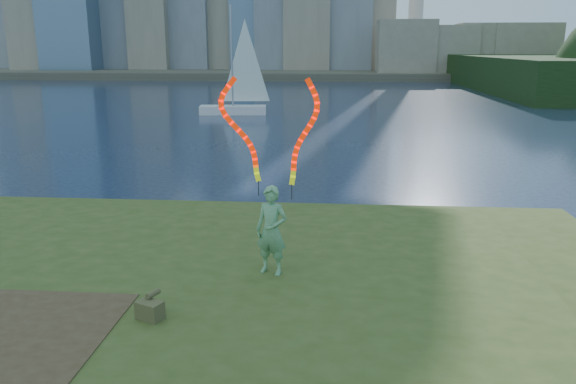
{
  "coord_description": "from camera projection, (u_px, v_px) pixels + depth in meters",
  "views": [
    {
      "loc": [
        2.86,
        -10.84,
        5.18
      ],
      "look_at": [
        1.9,
        1.0,
        2.09
      ],
      "focal_mm": 35.0,
      "sensor_mm": 36.0,
      "label": 1
    }
  ],
  "objects": [
    {
      "name": "ground",
      "position": [
        196.0,
        296.0,
        11.98
      ],
      "size": [
        320.0,
        320.0,
        0.0
      ],
      "primitive_type": "plane",
      "color": "#18243C",
      "rests_on": "ground"
    },
    {
      "name": "dirt_patch",
      "position": [
        8.0,
        332.0,
        8.86
      ],
      "size": [
        3.2,
        3.0,
        0.02
      ],
      "primitive_type": "cube",
      "color": "#47331E",
      "rests_on": "grassy_knoll"
    },
    {
      "name": "grassy_knoll",
      "position": [
        163.0,
        336.0,
        9.68
      ],
      "size": [
        20.0,
        18.0,
        0.8
      ],
      "color": "#3B4B1A",
      "rests_on": "ground"
    },
    {
      "name": "far_shore",
      "position": [
        319.0,
        72.0,
        103.47
      ],
      "size": [
        320.0,
        40.0,
        1.2
      ],
      "primitive_type": "cube",
      "color": "#4C4737",
      "rests_on": "ground"
    },
    {
      "name": "canvas_bag",
      "position": [
        150.0,
        309.0,
        9.28
      ],
      "size": [
        0.5,
        0.57,
        0.4
      ],
      "rotation": [
        0.0,
        0.0,
        -0.41
      ],
      "color": "brown",
      "rests_on": "grassy_knoll"
    },
    {
      "name": "sailboat",
      "position": [
        236.0,
        96.0,
        43.76
      ],
      "size": [
        5.52,
        2.15,
        8.29
      ],
      "rotation": [
        0.0,
        0.0,
        0.1
      ],
      "color": "white",
      "rests_on": "ground"
    },
    {
      "name": "woman_with_ribbons",
      "position": [
        272.0,
        205.0,
        10.87
      ],
      "size": [
        2.0,
        0.77,
        4.14
      ],
      "rotation": [
        0.0,
        0.0,
        -0.33
      ],
      "color": "#1B7624",
      "rests_on": "grassy_knoll"
    }
  ]
}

